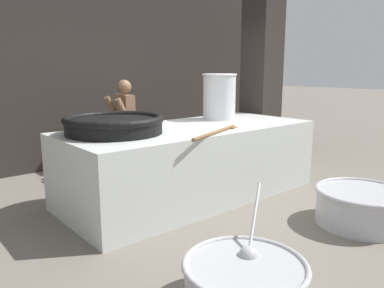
% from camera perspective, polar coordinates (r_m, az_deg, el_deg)
% --- Properties ---
extents(ground_plane, '(60.00, 60.00, 0.00)m').
position_cam_1_polar(ground_plane, '(5.02, 0.00, -7.77)').
color(ground_plane, slate).
extents(back_wall, '(9.06, 0.24, 4.42)m').
position_cam_1_polar(back_wall, '(6.97, -14.56, 15.62)').
color(back_wall, '#2D2826').
rests_on(back_wall, ground_plane).
extents(support_pillar, '(0.52, 0.52, 4.42)m').
position_cam_1_polar(support_pillar, '(6.72, 10.76, 15.96)').
color(support_pillar, '#2D2826').
rests_on(support_pillar, ground_plane).
extents(hearth_platform, '(3.34, 1.43, 0.92)m').
position_cam_1_polar(hearth_platform, '(4.89, 0.00, -2.65)').
color(hearth_platform, silver).
rests_on(hearth_platform, ground_plane).
extents(giant_wok_near, '(1.13, 1.13, 0.21)m').
position_cam_1_polar(giant_wok_near, '(4.34, -11.78, 3.03)').
color(giant_wok_near, black).
rests_on(giant_wok_near, hearth_platform).
extents(stock_pot, '(0.50, 0.50, 0.66)m').
position_cam_1_polar(stock_pot, '(5.49, 4.18, 7.30)').
color(stock_pot, silver).
rests_on(stock_pot, hearth_platform).
extents(stirring_paddle, '(1.03, 0.46, 0.04)m').
position_cam_1_polar(stirring_paddle, '(4.28, 3.90, 1.88)').
color(stirring_paddle, brown).
rests_on(stirring_paddle, hearth_platform).
extents(cook, '(0.38, 0.57, 1.50)m').
position_cam_1_polar(cook, '(5.69, -10.16, 2.71)').
color(cook, brown).
rests_on(cook, ground_plane).
extents(prep_bowl_vegetables, '(1.04, 0.88, 0.70)m').
position_cam_1_polar(prep_bowl_vegetables, '(2.79, 8.03, -20.10)').
color(prep_bowl_vegetables, '#B7B7BC').
rests_on(prep_bowl_vegetables, ground_plane).
extents(prep_bowl_meat, '(0.98, 0.98, 0.39)m').
position_cam_1_polar(prep_bowl_meat, '(4.44, 24.44, -8.48)').
color(prep_bowl_meat, '#B7B7BC').
rests_on(prep_bowl_meat, ground_plane).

